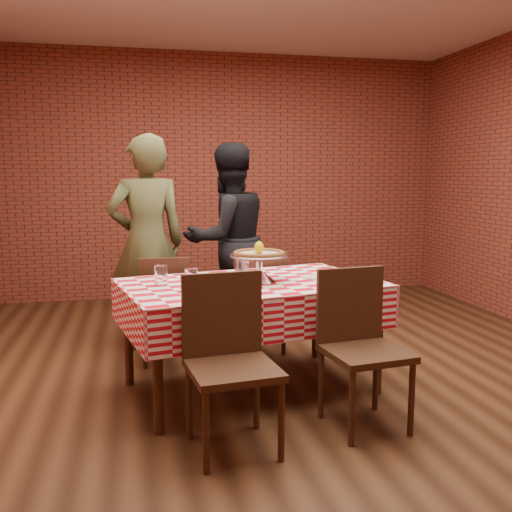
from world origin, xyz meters
name	(u,v)px	position (x,y,z in m)	size (l,w,h in m)	color
ground	(280,379)	(0.00, 0.00, 0.00)	(6.00, 6.00, 0.00)	black
back_wall	(218,177)	(0.00, 3.00, 1.45)	(5.50, 5.50, 0.00)	brown
table	(251,336)	(-0.25, -0.14, 0.38)	(1.67, 1.00, 0.75)	#402614
tablecloth	(251,302)	(-0.25, -0.14, 0.61)	(1.71, 1.04, 0.29)	red
pizza_stand	(259,268)	(-0.19, -0.13, 0.85)	(0.41, 0.41, 0.18)	silver
pizza	(259,254)	(-0.19, -0.13, 0.94)	(0.35, 0.35, 0.03)	beige
lemon	(259,247)	(-0.19, -0.13, 0.99)	(0.06, 0.06, 0.08)	#FDEA08
water_glass_left	(191,279)	(-0.66, -0.31, 0.82)	(0.08, 0.08, 0.13)	white
water_glass_right	(161,276)	(-0.84, -0.14, 0.82)	(0.08, 0.08, 0.13)	white
side_plate	(315,277)	(0.22, -0.09, 0.76)	(0.18, 0.18, 0.01)	white
sweetener_packet_a	(337,279)	(0.36, -0.17, 0.76)	(0.05, 0.04, 0.01)	white
sweetener_packet_b	(338,277)	(0.39, -0.12, 0.76)	(0.05, 0.04, 0.01)	white
condiment_caddy	(241,265)	(-0.25, 0.18, 0.83)	(0.10, 0.08, 0.13)	silver
chair_near_left	(233,366)	(-0.51, -0.98, 0.47)	(0.46, 0.46, 0.94)	#402614
chair_near_right	(366,351)	(0.29, -0.86, 0.46)	(0.44, 0.44, 0.92)	#402614
chair_far_left	(164,308)	(-0.79, 0.60, 0.43)	(0.38, 0.38, 0.86)	#402614
chair_far_right	(257,302)	(-0.03, 0.65, 0.43)	(0.38, 0.38, 0.86)	#402614
diner_olive	(147,243)	(-0.91, 1.00, 0.90)	(0.66, 0.43, 1.81)	#464B29
diner_black	(228,240)	(-0.17, 1.28, 0.88)	(0.85, 0.67, 1.76)	black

